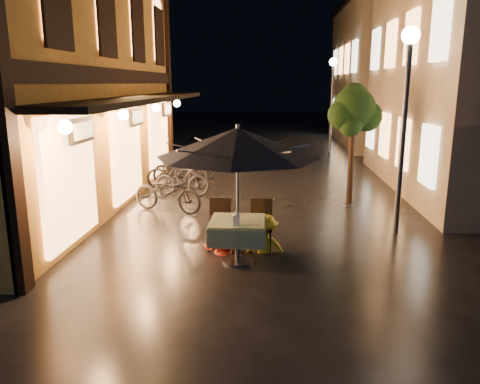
# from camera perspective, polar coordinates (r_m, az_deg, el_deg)

# --- Properties ---
(ground) EXTENTS (90.00, 90.00, 0.00)m
(ground) POSITION_cam_1_polar(r_m,az_deg,el_deg) (8.42, 1.51, -8.73)
(ground) COLOR black
(ground) RESTS_ON ground
(west_building) EXTENTS (5.90, 11.40, 7.40)m
(west_building) POSITION_cam_1_polar(r_m,az_deg,el_deg) (13.28, -23.96, 14.53)
(west_building) COLOR orange
(west_building) RESTS_ON ground
(east_building_far) EXTENTS (7.30, 10.30, 7.30)m
(east_building_far) POSITION_cam_1_polar(r_m,az_deg,el_deg) (26.80, 20.01, 13.49)
(east_building_far) COLOR #C3AB97
(east_building_far) RESTS_ON ground
(street_tree) EXTENTS (1.43, 1.20, 3.15)m
(street_tree) POSITION_cam_1_polar(r_m,az_deg,el_deg) (12.52, 13.75, 9.49)
(street_tree) COLOR black
(street_tree) RESTS_ON ground
(streetlamp_near) EXTENTS (0.36, 0.36, 4.23)m
(streetlamp_near) POSITION_cam_1_polar(r_m,az_deg,el_deg) (10.18, 19.60, 11.16)
(streetlamp_near) COLOR #59595E
(streetlamp_near) RESTS_ON ground
(streetlamp_far) EXTENTS (0.36, 0.36, 4.23)m
(streetlamp_far) POSITION_cam_1_polar(r_m,az_deg,el_deg) (21.98, 11.18, 12.32)
(streetlamp_far) COLOR #59595E
(streetlamp_far) RESTS_ON ground
(cafe_table) EXTENTS (0.99, 0.99, 0.78)m
(cafe_table) POSITION_cam_1_polar(r_m,az_deg,el_deg) (8.31, -0.28, -4.72)
(cafe_table) COLOR #59595E
(cafe_table) RESTS_ON ground
(patio_umbrella) EXTENTS (2.83, 2.83, 2.46)m
(patio_umbrella) POSITION_cam_1_polar(r_m,az_deg,el_deg) (7.97, -0.29, 6.02)
(patio_umbrella) COLOR #59595E
(patio_umbrella) RESTS_ON ground
(cafe_chair_left) EXTENTS (0.42, 0.42, 0.97)m
(cafe_chair_left) POSITION_cam_1_polar(r_m,az_deg,el_deg) (9.06, -2.47, -3.54)
(cafe_chair_left) COLOR black
(cafe_chair_left) RESTS_ON ground
(cafe_chair_right) EXTENTS (0.42, 0.42, 0.97)m
(cafe_chair_right) POSITION_cam_1_polar(r_m,az_deg,el_deg) (9.01, 2.60, -3.63)
(cafe_chair_right) COLOR black
(cafe_chair_right) RESTS_ON ground
(table_lantern) EXTENTS (0.16, 0.16, 0.25)m
(table_lantern) POSITION_cam_1_polar(r_m,az_deg,el_deg) (7.93, -0.44, -3.10)
(table_lantern) COLOR white
(table_lantern) RESTS_ON cafe_table
(person_orange) EXTENTS (0.73, 0.58, 1.46)m
(person_orange) POSITION_cam_1_polar(r_m,az_deg,el_deg) (8.80, -2.34, -2.72)
(person_orange) COLOR red
(person_orange) RESTS_ON ground
(person_yellow) EXTENTS (0.95, 0.59, 1.41)m
(person_yellow) POSITION_cam_1_polar(r_m,az_deg,el_deg) (8.82, 3.08, -2.88)
(person_yellow) COLOR yellow
(person_yellow) RESTS_ON ground
(bicycle_0) EXTENTS (2.01, 1.29, 1.00)m
(bicycle_0) POSITION_cam_1_polar(r_m,az_deg,el_deg) (11.72, -8.83, -0.03)
(bicycle_0) COLOR black
(bicycle_0) RESTS_ON ground
(bicycle_1) EXTENTS (1.60, 0.54, 0.95)m
(bicycle_1) POSITION_cam_1_polar(r_m,az_deg,el_deg) (13.34, -7.13, 1.52)
(bicycle_1) COLOR black
(bicycle_1) RESTS_ON ground
(bicycle_2) EXTENTS (1.94, 0.83, 0.99)m
(bicycle_2) POSITION_cam_1_polar(r_m,az_deg,el_deg) (14.26, -7.57, 2.35)
(bicycle_2) COLOR black
(bicycle_2) RESTS_ON ground
(bicycle_3) EXTENTS (1.90, 0.91, 1.10)m
(bicycle_3) POSITION_cam_1_polar(r_m,az_deg,el_deg) (14.31, -7.35, 2.61)
(bicycle_3) COLOR black
(bicycle_3) RESTS_ON ground
(bicycle_4) EXTENTS (1.95, 0.90, 0.99)m
(bicycle_4) POSITION_cam_1_polar(r_m,az_deg,el_deg) (15.80, -6.25, 3.43)
(bicycle_4) COLOR black
(bicycle_4) RESTS_ON ground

